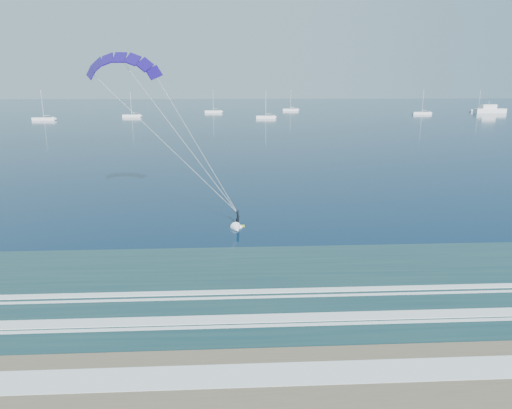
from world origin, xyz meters
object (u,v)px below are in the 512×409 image
object	(u,v)px
sailboat_3	(266,117)
sailboat_5	(422,113)
sailboat_1	(132,116)
sailboat_0	(44,119)
sailboat_7	(478,110)
motor_yacht	(490,110)
kitesurfer_rig	(183,141)
sailboat_2	(213,111)
sailboat_4	(290,110)

from	to	relation	value
sailboat_3	sailboat_5	distance (m)	83.07
sailboat_1	sailboat_3	world-z (taller)	sailboat_3
sailboat_5	sailboat_0	bearing A→B (deg)	-170.43
sailboat_0	sailboat_7	xyz separation A→B (m)	(212.78, 49.41, -0.01)
sailboat_7	motor_yacht	bearing A→B (deg)	-91.00
sailboat_0	kitesurfer_rig	bearing A→B (deg)	-64.31
motor_yacht	sailboat_7	world-z (taller)	sailboat_7
sailboat_2	sailboat_7	world-z (taller)	sailboat_2
sailboat_4	sailboat_0	bearing A→B (deg)	-150.44
sailboat_3	sailboat_5	world-z (taller)	sailboat_5
sailboat_7	sailboat_2	bearing A→B (deg)	-179.45
sailboat_3	sailboat_2	bearing A→B (deg)	120.27
sailboat_1	sailboat_4	distance (m)	91.50
sailboat_5	sailboat_7	xyz separation A→B (m)	(39.78, 20.23, -0.01)
sailboat_1	sailboat_3	size ratio (longest dim) A/B	0.94
kitesurfer_rig	sailboat_5	xyz separation A→B (m)	(99.47, 182.00, -8.79)
sailboat_0	sailboat_4	xyz separation A→B (m)	(111.43, 63.21, -0.00)
sailboat_1	sailboat_2	xyz separation A→B (m)	(35.90, 31.57, 0.00)
sailboat_2	motor_yacht	bearing A→B (deg)	-3.99
motor_yacht	sailboat_7	size ratio (longest dim) A/B	1.32
sailboat_5	motor_yacht	bearing A→B (deg)	12.55
sailboat_2	sailboat_3	bearing A→B (deg)	-59.73
sailboat_3	sailboat_5	xyz separation A→B (m)	(79.75, 23.25, 0.00)
sailboat_0	sailboat_5	world-z (taller)	sailboat_5
kitesurfer_rig	sailboat_2	bearing A→B (deg)	91.38
sailboat_4	sailboat_1	bearing A→B (deg)	-149.27
motor_yacht	sailboat_5	world-z (taller)	sailboat_5
sailboat_2	sailboat_5	xyz separation A→B (m)	(104.32, -18.85, 0.00)
sailboat_1	sailboat_7	world-z (taller)	sailboat_7
kitesurfer_rig	sailboat_7	distance (m)	245.69
motor_yacht	sailboat_0	size ratio (longest dim) A/B	1.26
motor_yacht	sailboat_1	distance (m)	181.09
kitesurfer_rig	sailboat_0	size ratio (longest dim) A/B	1.49
sailboat_0	sailboat_5	bearing A→B (deg)	9.57
sailboat_1	sailboat_3	xyz separation A→B (m)	(60.47, -10.53, 0.01)
motor_yacht	sailboat_5	size ratio (longest dim) A/B	1.25
sailboat_2	sailboat_5	size ratio (longest dim) A/B	0.96
sailboat_7	sailboat_1	bearing A→B (deg)	-169.62
kitesurfer_rig	sailboat_0	xyz separation A→B (m)	(-73.53, 152.82, -8.79)
motor_yacht	sailboat_3	bearing A→B (deg)	-164.96
kitesurfer_rig	sailboat_1	world-z (taller)	kitesurfer_rig
sailboat_1	motor_yacht	bearing A→B (deg)	6.83
sailboat_2	sailboat_3	xyz separation A→B (m)	(24.57, -42.10, 0.00)
sailboat_2	sailboat_4	distance (m)	45.37
motor_yacht	sailboat_7	bearing A→B (deg)	89.00
sailboat_2	sailboat_5	distance (m)	106.01
sailboat_4	sailboat_5	xyz separation A→B (m)	(61.56, -34.03, 0.00)
motor_yacht	sailboat_1	xyz separation A→B (m)	(-179.80, -21.54, -1.03)
kitesurfer_rig	sailboat_0	world-z (taller)	kitesurfer_rig
kitesurfer_rig	sailboat_5	size ratio (longest dim) A/B	1.48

